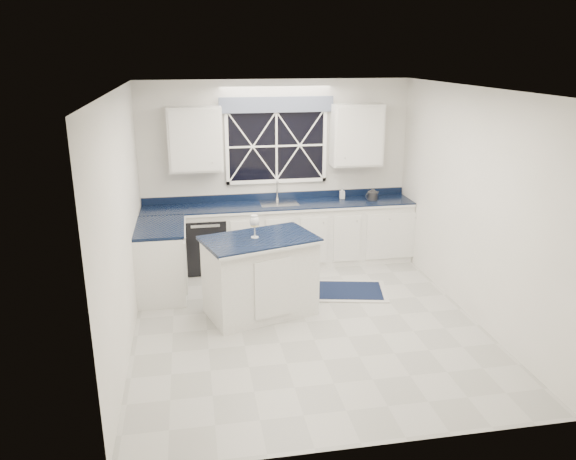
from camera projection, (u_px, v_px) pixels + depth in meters
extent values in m
plane|color=#ACABA7|center=(306.00, 322.00, 6.69)|extent=(4.50, 4.50, 0.00)
cube|color=white|center=(276.00, 172.00, 8.38)|extent=(4.00, 0.10, 2.70)
cube|color=silver|center=(280.00, 235.00, 8.38)|extent=(3.98, 0.60, 0.90)
cube|color=silver|center=(162.00, 262.00, 7.34)|extent=(0.60, 1.00, 0.90)
cube|color=black|center=(280.00, 205.00, 8.23)|extent=(3.98, 0.64, 0.04)
cube|color=black|center=(206.00, 242.00, 8.21)|extent=(0.60, 0.58, 0.82)
cube|color=black|center=(276.00, 146.00, 8.23)|extent=(1.40, 0.02, 1.00)
cube|color=slate|center=(277.00, 105.00, 7.99)|extent=(1.65, 0.04, 0.22)
cube|color=silver|center=(195.00, 139.00, 7.86)|extent=(0.75, 0.34, 0.90)
cube|color=silver|center=(357.00, 135.00, 8.25)|extent=(0.75, 0.34, 0.90)
cylinder|color=silver|center=(277.00, 199.00, 8.43)|extent=(0.05, 0.05, 0.04)
cylinder|color=silver|center=(277.00, 190.00, 8.38)|extent=(0.02, 0.02, 0.28)
cylinder|color=silver|center=(278.00, 183.00, 8.26)|extent=(0.02, 0.18, 0.02)
cube|color=silver|center=(260.00, 277.00, 6.79)|extent=(1.40, 1.05, 0.93)
cube|color=black|center=(259.00, 239.00, 6.64)|extent=(1.48, 1.13, 0.04)
cube|color=#B5B4B0|center=(342.00, 291.00, 7.53)|extent=(1.30, 0.95, 0.01)
cube|color=#0E1931|center=(342.00, 290.00, 7.53)|extent=(1.15, 0.79, 0.01)
cylinder|color=#2E2E31|center=(373.00, 196.00, 8.44)|extent=(0.19, 0.19, 0.12)
cone|color=#2E2E31|center=(373.00, 190.00, 8.41)|extent=(0.15, 0.15, 0.05)
torus|color=#2E2E31|center=(368.00, 196.00, 8.40)|extent=(0.10, 0.05, 0.10)
cylinder|color=#2E2E31|center=(377.00, 194.00, 8.47)|extent=(0.06, 0.03, 0.08)
cylinder|color=silver|center=(255.00, 237.00, 6.63)|extent=(0.09, 0.09, 0.01)
cylinder|color=silver|center=(255.00, 231.00, 6.61)|extent=(0.01, 0.01, 0.14)
ellipsoid|color=silver|center=(254.00, 221.00, 6.57)|extent=(0.12, 0.12, 0.14)
cylinder|color=#E1C877|center=(255.00, 223.00, 6.58)|extent=(0.09, 0.09, 0.06)
imported|color=silver|center=(342.00, 193.00, 8.50)|extent=(0.09, 0.09, 0.17)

